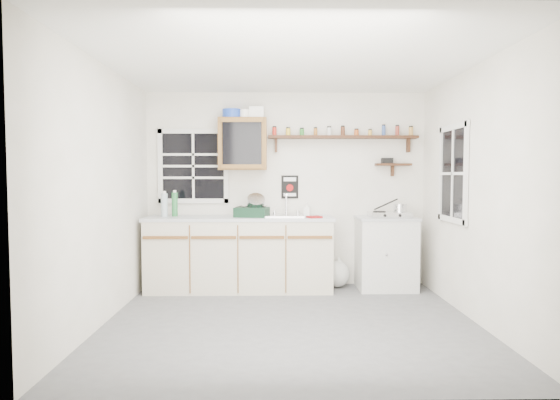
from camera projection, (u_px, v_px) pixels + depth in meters
The scene contains 18 objects.
room at pixel (291, 194), 4.49m from camera, with size 3.64×3.24×2.54m.
main_cabinet at pixel (240, 253), 5.82m from camera, with size 2.31×0.63×0.92m.
right_cabinet at pixel (386, 253), 5.88m from camera, with size 0.73×0.57×0.91m.
sink at pixel (283, 216), 5.81m from camera, with size 0.52×0.44×0.29m.
upper_cabinet at pixel (243, 144), 5.90m from camera, with size 0.60×0.32×0.65m.
upper_cabinet_clutter at pixel (242, 113), 5.88m from camera, with size 0.52×0.24×0.14m.
spice_shelf at pixel (343, 136), 5.98m from camera, with size 1.91×0.18×0.35m.
secondary_shelf at pixel (391, 164), 6.02m from camera, with size 0.45×0.16×0.24m.
warning_sign at pixel (290, 187), 6.08m from camera, with size 0.22×0.02×0.30m.
window_back at pixel (193, 166), 6.04m from camera, with size 0.93×0.03×0.98m.
window_right at pixel (453, 174), 5.06m from camera, with size 0.03×0.78×1.08m.
water_bottles at pixel (169, 204), 5.80m from camera, with size 0.19×0.13×0.33m.
dish_rack at pixel (253, 209), 5.75m from camera, with size 0.45×0.37×0.30m.
soap_bottle at pixel (307, 209), 5.89m from camera, with size 0.08×0.08×0.17m, color white.
rag at pixel (314, 217), 5.61m from camera, with size 0.16×0.14×0.02m, color maroon.
hotplate at pixel (390, 214), 5.83m from camera, with size 0.52×0.28×0.08m.
saucepan at pixel (399, 208), 5.83m from camera, with size 0.37×0.26×0.17m.
trash_bag at pixel (337, 274), 5.96m from camera, with size 0.37×0.33×0.42m.
Camera 1 is at (-0.17, -4.49, 1.43)m, focal length 30.00 mm.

